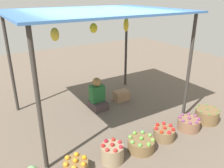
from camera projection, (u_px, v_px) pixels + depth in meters
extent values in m
plane|color=#68594B|center=(98.00, 113.00, 5.41)|extent=(14.00, 14.00, 0.00)
cylinder|color=#38332D|center=(39.00, 105.00, 3.30)|extent=(0.07, 0.07, 2.28)
cylinder|color=#38332D|center=(189.00, 69.00, 4.84)|extent=(0.07, 0.07, 2.28)
cylinder|color=#38332D|center=(10.00, 65.00, 5.13)|extent=(0.07, 0.07, 2.28)
cylinder|color=#38332D|center=(126.00, 48.00, 6.67)|extent=(0.07, 0.07, 2.28)
cube|color=#4173B6|center=(96.00, 11.00, 4.55)|extent=(3.45, 2.62, 0.04)
ellipsoid|color=gold|center=(55.00, 34.00, 4.13)|extent=(0.16, 0.16, 0.24)
ellipsoid|color=yellow|center=(94.00, 28.00, 4.86)|extent=(0.17, 0.17, 0.20)
ellipsoid|color=yellow|center=(126.00, 25.00, 5.30)|extent=(0.12, 0.12, 0.30)
cube|color=#47383A|center=(98.00, 105.00, 5.60)|extent=(0.36, 0.44, 0.18)
cube|color=#22622E|center=(97.00, 93.00, 5.54)|extent=(0.34, 0.22, 0.40)
sphere|color=olive|center=(97.00, 82.00, 5.43)|extent=(0.21, 0.21, 0.21)
cylinder|color=brown|center=(76.00, 167.00, 3.59)|extent=(0.40, 0.40, 0.21)
sphere|color=orange|center=(75.00, 160.00, 3.54)|extent=(0.08, 0.08, 0.08)
sphere|color=orange|center=(84.00, 157.00, 3.62)|extent=(0.08, 0.08, 0.08)
sphere|color=orange|center=(76.00, 154.00, 3.69)|extent=(0.08, 0.08, 0.08)
sphere|color=orange|center=(67.00, 158.00, 3.61)|extent=(0.08, 0.08, 0.08)
sphere|color=orange|center=(66.00, 165.00, 3.47)|extent=(0.08, 0.08, 0.08)
sphere|color=orange|center=(74.00, 168.00, 3.40)|extent=(0.08, 0.08, 0.08)
sphere|color=orange|center=(83.00, 164.00, 3.48)|extent=(0.08, 0.08, 0.08)
cylinder|color=#958060|center=(112.00, 153.00, 3.84)|extent=(0.39, 0.39, 0.30)
sphere|color=#AB221C|center=(112.00, 145.00, 3.77)|extent=(0.07, 0.07, 0.07)
sphere|color=#AD222B|center=(120.00, 142.00, 3.85)|extent=(0.07, 0.07, 0.07)
sphere|color=#A9251A|center=(113.00, 139.00, 3.91)|extent=(0.07, 0.07, 0.07)
sphere|color=#A91527|center=(106.00, 141.00, 3.87)|extent=(0.07, 0.07, 0.07)
sphere|color=red|center=(103.00, 145.00, 3.76)|extent=(0.07, 0.07, 0.07)
sphere|color=#AD2824|center=(107.00, 150.00, 3.65)|extent=(0.07, 0.07, 0.07)
sphere|color=#B52621|center=(115.00, 151.00, 3.64)|extent=(0.07, 0.07, 0.07)
sphere|color=#A91E2D|center=(121.00, 147.00, 3.73)|extent=(0.07, 0.07, 0.07)
cylinder|color=brown|center=(141.00, 145.00, 4.12)|extent=(0.48, 0.48, 0.22)
sphere|color=#60B641|center=(141.00, 138.00, 4.07)|extent=(0.07, 0.07, 0.07)
sphere|color=#6FAF49|center=(150.00, 135.00, 4.17)|extent=(0.07, 0.07, 0.07)
sphere|color=#61B14F|center=(143.00, 132.00, 4.25)|extent=(0.07, 0.07, 0.07)
sphere|color=#67B33D|center=(135.00, 133.00, 4.23)|extent=(0.07, 0.07, 0.07)
sphere|color=#6FB749|center=(130.00, 137.00, 4.12)|extent=(0.07, 0.07, 0.07)
sphere|color=#6EBB4B|center=(132.00, 142.00, 3.98)|extent=(0.07, 0.07, 0.07)
sphere|color=#63B348|center=(140.00, 145.00, 3.89)|extent=(0.07, 0.07, 0.07)
sphere|color=#61B23F|center=(149.00, 144.00, 3.92)|extent=(0.07, 0.07, 0.07)
sphere|color=#72B141|center=(153.00, 140.00, 4.03)|extent=(0.07, 0.07, 0.07)
cylinder|color=olive|center=(164.00, 134.00, 4.43)|extent=(0.41, 0.41, 0.22)
sphere|color=red|center=(165.00, 128.00, 4.38)|extent=(0.07, 0.07, 0.07)
sphere|color=red|center=(171.00, 125.00, 4.46)|extent=(0.07, 0.07, 0.07)
sphere|color=red|center=(164.00, 123.00, 4.53)|extent=(0.07, 0.07, 0.07)
sphere|color=red|center=(157.00, 125.00, 4.49)|extent=(0.07, 0.07, 0.07)
sphere|color=red|center=(156.00, 128.00, 4.37)|extent=(0.07, 0.07, 0.07)
sphere|color=red|center=(161.00, 132.00, 4.26)|extent=(0.07, 0.07, 0.07)
sphere|color=red|center=(169.00, 132.00, 4.24)|extent=(0.07, 0.07, 0.07)
sphere|color=red|center=(173.00, 130.00, 4.33)|extent=(0.07, 0.07, 0.07)
cylinder|color=#876046|center=(189.00, 124.00, 4.75)|extent=(0.45, 0.45, 0.23)
sphere|color=#7F3567|center=(189.00, 118.00, 4.70)|extent=(0.06, 0.06, 0.06)
sphere|color=#7E3E6A|center=(196.00, 116.00, 4.79)|extent=(0.06, 0.06, 0.06)
sphere|color=#854171|center=(189.00, 114.00, 4.87)|extent=(0.06, 0.06, 0.06)
sphere|color=#77426C|center=(182.00, 114.00, 4.85)|extent=(0.06, 0.06, 0.06)
sphere|color=#7F3373|center=(180.00, 117.00, 4.74)|extent=(0.06, 0.06, 0.06)
sphere|color=#7A3A71|center=(183.00, 121.00, 4.61)|extent=(0.06, 0.06, 0.06)
sphere|color=#863E67|center=(190.00, 123.00, 4.53)|extent=(0.06, 0.06, 0.06)
sphere|color=#83386E|center=(197.00, 122.00, 4.55)|extent=(0.06, 0.06, 0.06)
sphere|color=#7F3170|center=(199.00, 119.00, 4.66)|extent=(0.06, 0.06, 0.06)
cylinder|color=brown|center=(207.00, 115.00, 5.02)|extent=(0.50, 0.50, 0.28)
sphere|color=#338336|center=(208.00, 109.00, 4.97)|extent=(0.04, 0.04, 0.04)
sphere|color=#3D8025|center=(214.00, 107.00, 5.08)|extent=(0.04, 0.04, 0.04)
sphere|color=#3A8A36|center=(206.00, 105.00, 5.17)|extent=(0.04, 0.04, 0.04)
sphere|color=#3C8126|center=(199.00, 105.00, 5.15)|extent=(0.04, 0.04, 0.04)
sphere|color=#398F37|center=(197.00, 108.00, 5.02)|extent=(0.04, 0.04, 0.04)
sphere|color=#3B8033|center=(201.00, 112.00, 4.85)|extent=(0.04, 0.04, 0.04)
sphere|color=#369026|center=(209.00, 114.00, 4.76)|extent=(0.04, 0.04, 0.04)
sphere|color=#39802E|center=(217.00, 114.00, 4.79)|extent=(0.04, 0.04, 0.04)
sphere|color=#387F24|center=(219.00, 110.00, 4.92)|extent=(0.04, 0.04, 0.04)
cube|color=#9D7655|center=(121.00, 96.00, 6.01)|extent=(0.38, 0.25, 0.26)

